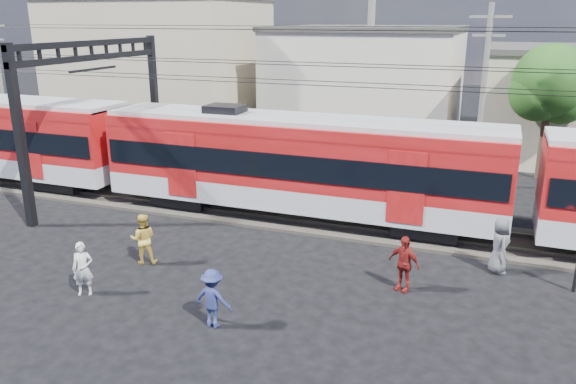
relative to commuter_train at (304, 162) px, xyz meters
name	(u,v)px	position (x,y,z in m)	size (l,w,h in m)	color
ground	(218,312)	(0.24, -8.00, -2.40)	(120.00, 120.00, 0.00)	black
track_bed	(309,218)	(0.24, 0.00, -2.34)	(70.00, 3.40, 0.12)	#2D2823
rail_near	(303,222)	(0.24, -0.75, -2.22)	(70.00, 0.12, 0.12)	#59544C
rail_far	(315,210)	(0.24, 0.75, -2.22)	(70.00, 0.12, 0.12)	#59544C
commuter_train	(304,162)	(0.00, 0.00, 0.00)	(50.30, 3.08, 4.17)	black
catenary	(120,84)	(-8.41, 0.00, 2.73)	(70.00, 9.30, 7.52)	black
building_west	(161,63)	(-16.76, 16.00, 2.25)	(14.28, 10.20, 9.30)	tan
building_midwest	(369,80)	(-1.76, 19.00, 1.25)	(12.24, 12.24, 7.30)	beige
utility_pole_mid	(483,93)	(6.24, 7.00, 2.13)	(1.80, 0.24, 8.50)	slate
utility_pole_west	(0,79)	(-21.76, 6.00, 1.88)	(1.80, 0.24, 8.00)	slate
tree_near	(554,86)	(9.42, 10.09, 2.26)	(3.82, 3.64, 6.72)	#382619
pedestrian_a	(83,269)	(-3.95, -8.41, -1.58)	(0.60, 0.39, 1.63)	silver
pedestrian_b	(143,239)	(-3.59, -5.90, -1.54)	(0.84, 0.65, 1.72)	gold
pedestrian_c	(213,298)	(0.47, -8.68, -1.59)	(1.05, 0.60, 1.63)	navy
pedestrian_d	(404,263)	(4.82, -4.84, -1.53)	(1.02, 0.42, 1.74)	maroon
pedestrian_e	(500,245)	(7.47, -2.50, -1.48)	(0.90, 0.59, 1.84)	#4E4E53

